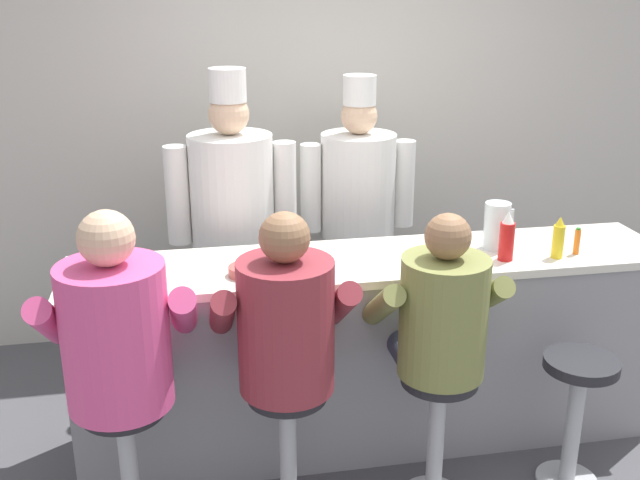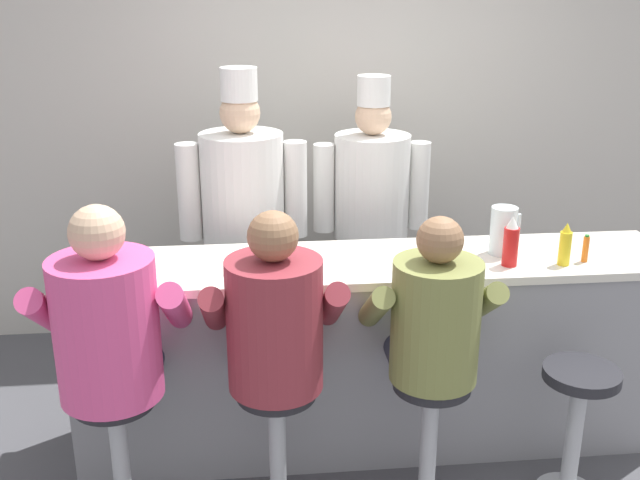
{
  "view_description": "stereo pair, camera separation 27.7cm",
  "coord_description": "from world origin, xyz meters",
  "px_view_note": "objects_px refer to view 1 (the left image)",
  "views": [
    {
      "loc": [
        -0.88,
        -3.01,
        2.29
      ],
      "look_at": [
        -0.27,
        0.27,
        1.12
      ],
      "focal_mm": 42.0,
      "sensor_mm": 36.0,
      "label": 1
    },
    {
      "loc": [
        -0.61,
        -3.05,
        2.29
      ],
      "look_at": [
        -0.27,
        0.27,
        1.12
      ],
      "focal_mm": 42.0,
      "sensor_mm": 36.0,
      "label": 2
    }
  ],
  "objects_px": {
    "coffee_mug_white": "(440,257)",
    "hot_sauce_bottle_orange": "(577,241)",
    "cook_in_whites_near": "(233,219)",
    "breakfast_plate": "(127,279)",
    "water_pitcher_clear": "(497,226)",
    "coffee_mug_blue": "(281,269)",
    "cereal_bowl": "(246,271)",
    "mustard_bottle_yellow": "(558,239)",
    "ketchup_bottle_red": "(507,238)",
    "diner_seated_maroon": "(285,333)",
    "cook_in_whites_far": "(358,210)",
    "diner_seated_pink": "(118,342)",
    "diner_seated_olive": "(440,325)",
    "empty_stool_round": "(577,401)"
  },
  "relations": [
    {
      "from": "coffee_mug_white",
      "to": "diner_seated_maroon",
      "type": "bearing_deg",
      "value": -154.48
    },
    {
      "from": "coffee_mug_white",
      "to": "breakfast_plate",
      "type": "bearing_deg",
      "value": 178.26
    },
    {
      "from": "coffee_mug_blue",
      "to": "coffee_mug_white",
      "type": "bearing_deg",
      "value": 1.87
    },
    {
      "from": "hot_sauce_bottle_orange",
      "to": "cereal_bowl",
      "type": "bearing_deg",
      "value": 179.46
    },
    {
      "from": "water_pitcher_clear",
      "to": "breakfast_plate",
      "type": "distance_m",
      "value": 1.81
    },
    {
      "from": "diner_seated_pink",
      "to": "cook_in_whites_far",
      "type": "bearing_deg",
      "value": 46.99
    },
    {
      "from": "mustard_bottle_yellow",
      "to": "diner_seated_maroon",
      "type": "xyz_separation_m",
      "value": [
        -1.39,
        -0.37,
        -0.2
      ]
    },
    {
      "from": "diner_seated_olive",
      "to": "cook_in_whites_far",
      "type": "height_order",
      "value": "cook_in_whites_far"
    },
    {
      "from": "cereal_bowl",
      "to": "coffee_mug_blue",
      "type": "height_order",
      "value": "coffee_mug_blue"
    },
    {
      "from": "coffee_mug_white",
      "to": "hot_sauce_bottle_orange",
      "type": "bearing_deg",
      "value": 1.43
    },
    {
      "from": "coffee_mug_blue",
      "to": "diner_seated_olive",
      "type": "height_order",
      "value": "diner_seated_olive"
    },
    {
      "from": "mustard_bottle_yellow",
      "to": "coffee_mug_white",
      "type": "distance_m",
      "value": 0.6
    },
    {
      "from": "water_pitcher_clear",
      "to": "coffee_mug_blue",
      "type": "xyz_separation_m",
      "value": [
        -1.12,
        -0.19,
        -0.08
      ]
    },
    {
      "from": "mustard_bottle_yellow",
      "to": "hot_sauce_bottle_orange",
      "type": "relative_size",
      "value": 1.55
    },
    {
      "from": "diner_seated_pink",
      "to": "diner_seated_maroon",
      "type": "bearing_deg",
      "value": -0.21
    },
    {
      "from": "diner_seated_olive",
      "to": "hot_sauce_bottle_orange",
      "type": "bearing_deg",
      "value": 25.65
    },
    {
      "from": "mustard_bottle_yellow",
      "to": "cereal_bowl",
      "type": "distance_m",
      "value": 1.52
    },
    {
      "from": "water_pitcher_clear",
      "to": "diner_seated_maroon",
      "type": "relative_size",
      "value": 0.17
    },
    {
      "from": "cereal_bowl",
      "to": "empty_stool_round",
      "type": "height_order",
      "value": "cereal_bowl"
    },
    {
      "from": "coffee_mug_blue",
      "to": "cook_in_whites_far",
      "type": "xyz_separation_m",
      "value": [
        0.61,
        1.06,
        -0.07
      ]
    },
    {
      "from": "diner_seated_maroon",
      "to": "cook_in_whites_far",
      "type": "relative_size",
      "value": 0.81
    },
    {
      "from": "water_pitcher_clear",
      "to": "diner_seated_maroon",
      "type": "xyz_separation_m",
      "value": [
        -1.15,
        -0.55,
        -0.22
      ]
    },
    {
      "from": "coffee_mug_white",
      "to": "diner_seated_olive",
      "type": "height_order",
      "value": "diner_seated_olive"
    },
    {
      "from": "empty_stool_round",
      "to": "cook_in_whites_far",
      "type": "bearing_deg",
      "value": 116.15
    },
    {
      "from": "diner_seated_maroon",
      "to": "cook_in_whites_far",
      "type": "bearing_deg",
      "value": 65.62
    },
    {
      "from": "cook_in_whites_near",
      "to": "breakfast_plate",
      "type": "bearing_deg",
      "value": -123.4
    },
    {
      "from": "hot_sauce_bottle_orange",
      "to": "ketchup_bottle_red",
      "type": "bearing_deg",
      "value": -178.09
    },
    {
      "from": "diner_seated_pink",
      "to": "cook_in_whites_far",
      "type": "relative_size",
      "value": 0.83
    },
    {
      "from": "water_pitcher_clear",
      "to": "diner_seated_olive",
      "type": "bearing_deg",
      "value": -130.85
    },
    {
      "from": "breakfast_plate",
      "to": "diner_seated_pink",
      "type": "distance_m",
      "value": 0.43
    },
    {
      "from": "hot_sauce_bottle_orange",
      "to": "cereal_bowl",
      "type": "distance_m",
      "value": 1.63
    },
    {
      "from": "ketchup_bottle_red",
      "to": "breakfast_plate",
      "type": "relative_size",
      "value": 0.91
    },
    {
      "from": "ketchup_bottle_red",
      "to": "coffee_mug_blue",
      "type": "relative_size",
      "value": 1.92
    },
    {
      "from": "coffee_mug_blue",
      "to": "hot_sauce_bottle_orange",
      "type": "bearing_deg",
      "value": 1.66
    },
    {
      "from": "water_pitcher_clear",
      "to": "breakfast_plate",
      "type": "xyz_separation_m",
      "value": [
        -1.8,
        -0.12,
        -0.11
      ]
    },
    {
      "from": "cereal_bowl",
      "to": "diner_seated_olive",
      "type": "xyz_separation_m",
      "value": [
        0.8,
        -0.42,
        -0.15
      ]
    },
    {
      "from": "ketchup_bottle_red",
      "to": "coffee_mug_white",
      "type": "xyz_separation_m",
      "value": [
        -0.34,
        -0.01,
        -0.07
      ]
    },
    {
      "from": "cereal_bowl",
      "to": "diner_seated_pink",
      "type": "height_order",
      "value": "diner_seated_pink"
    },
    {
      "from": "ketchup_bottle_red",
      "to": "diner_seated_pink",
      "type": "xyz_separation_m",
      "value": [
        -1.81,
        -0.38,
        -0.2
      ]
    },
    {
      "from": "cook_in_whites_near",
      "to": "ketchup_bottle_red",
      "type": "bearing_deg",
      "value": -34.0
    },
    {
      "from": "ketchup_bottle_red",
      "to": "diner_seated_maroon",
      "type": "distance_m",
      "value": 1.22
    },
    {
      "from": "water_pitcher_clear",
      "to": "empty_stool_round",
      "type": "distance_m",
      "value": 0.92
    },
    {
      "from": "diner_seated_maroon",
      "to": "empty_stool_round",
      "type": "bearing_deg",
      "value": -1.44
    },
    {
      "from": "breakfast_plate",
      "to": "diner_seated_pink",
      "type": "xyz_separation_m",
      "value": [
        -0.02,
        -0.42,
        -0.1
      ]
    },
    {
      "from": "water_pitcher_clear",
      "to": "ketchup_bottle_red",
      "type": "bearing_deg",
      "value": -96.12
    },
    {
      "from": "ketchup_bottle_red",
      "to": "diner_seated_maroon",
      "type": "relative_size",
      "value": 0.17
    },
    {
      "from": "cereal_bowl",
      "to": "coffee_mug_blue",
      "type": "xyz_separation_m",
      "value": [
        0.16,
        -0.06,
        0.02
      ]
    },
    {
      "from": "water_pitcher_clear",
      "to": "coffee_mug_blue",
      "type": "bearing_deg",
      "value": -170.28
    },
    {
      "from": "cereal_bowl",
      "to": "diner_seated_maroon",
      "type": "xyz_separation_m",
      "value": [
        0.12,
        -0.41,
        -0.13
      ]
    },
    {
      "from": "coffee_mug_white",
      "to": "empty_stool_round",
      "type": "height_order",
      "value": "coffee_mug_white"
    }
  ]
}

